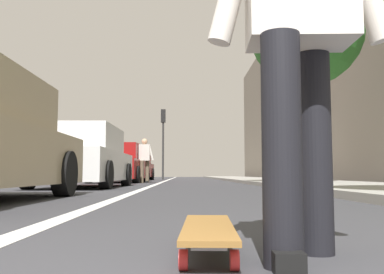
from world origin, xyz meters
TOP-DOWN VIEW (x-y plane):
  - ground_plane at (10.00, 0.00)m, footprint 80.00×80.00m
  - lane_stripe_white at (20.00, 1.06)m, footprint 52.00×0.16m
  - sidewalk_curb at (18.00, -3.43)m, footprint 52.00×3.20m
  - building_facade at (22.00, -6.48)m, footprint 40.00×1.20m
  - skateboard at (1.39, 0.09)m, footprint 0.85×0.24m
  - skater_person at (1.24, -0.26)m, footprint 0.45×0.72m
  - parked_car_mid at (10.06, 2.64)m, footprint 4.41×1.96m
  - parked_car_far at (16.20, 2.67)m, footprint 4.43×2.05m
  - parked_car_end at (21.97, 2.81)m, footprint 4.38×1.92m
  - traffic_light at (25.57, 1.46)m, footprint 0.33×0.28m
  - street_tree_mid at (10.48, -3.03)m, footprint 2.97×2.97m
  - pedestrian_distant at (15.52, 1.65)m, footprint 0.46×0.72m

SIDE VIEW (x-z plane):
  - ground_plane at x=10.00m, z-range 0.00..0.00m
  - lane_stripe_white at x=20.00m, z-range 0.00..0.01m
  - sidewalk_curb at x=18.00m, z-range 0.00..0.11m
  - skateboard at x=1.39m, z-range 0.04..0.15m
  - parked_car_far at x=16.20m, z-range -0.03..1.43m
  - parked_car_mid at x=10.06m, z-range -0.03..1.43m
  - parked_car_end at x=21.97m, z-range -0.03..1.46m
  - skater_person at x=1.24m, z-range 0.12..1.76m
  - pedestrian_distant at x=15.52m, z-range 0.12..1.77m
  - traffic_light at x=25.57m, z-range 0.82..5.10m
  - street_tree_mid at x=10.48m, z-range 1.29..6.88m
  - building_facade at x=22.00m, z-range 0.00..10.05m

